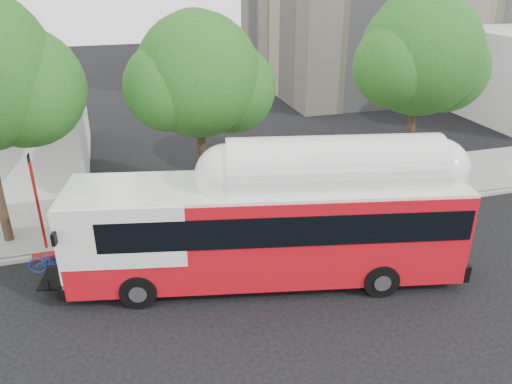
# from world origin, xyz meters

# --- Properties ---
(ground) EXTENTS (120.00, 120.00, 0.00)m
(ground) POSITION_xyz_m (0.00, 0.00, 0.00)
(ground) COLOR black
(ground) RESTS_ON ground
(sidewalk) EXTENTS (60.00, 5.00, 0.15)m
(sidewalk) POSITION_xyz_m (0.00, 6.50, 0.07)
(sidewalk) COLOR gray
(sidewalk) RESTS_ON ground
(curb_strip) EXTENTS (60.00, 0.30, 0.15)m
(curb_strip) POSITION_xyz_m (0.00, 3.90, 0.07)
(curb_strip) COLOR gray
(curb_strip) RESTS_ON ground
(red_curb_segment) EXTENTS (10.00, 0.32, 0.16)m
(red_curb_segment) POSITION_xyz_m (-3.00, 3.90, 0.08)
(red_curb_segment) COLOR #9D1311
(red_curb_segment) RESTS_ON ground
(street_tree_mid) EXTENTS (5.75, 5.00, 8.62)m
(street_tree_mid) POSITION_xyz_m (-0.59, 6.06, 5.91)
(street_tree_mid) COLOR #2D2116
(street_tree_mid) RESTS_ON ground
(street_tree_right) EXTENTS (6.21, 5.40, 9.18)m
(street_tree_right) POSITION_xyz_m (9.44, 5.86, 6.26)
(street_tree_right) COLOR #2D2116
(street_tree_right) RESTS_ON ground
(transit_bus) EXTENTS (14.28, 5.50, 4.16)m
(transit_bus) POSITION_xyz_m (0.19, 0.25, 1.95)
(transit_bus) COLOR red
(transit_bus) RESTS_ON ground
(signal_pole) EXTENTS (0.11, 0.38, 3.97)m
(signal_pole) POSITION_xyz_m (-7.53, 4.41, 2.04)
(signal_pole) COLOR red
(signal_pole) RESTS_ON ground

